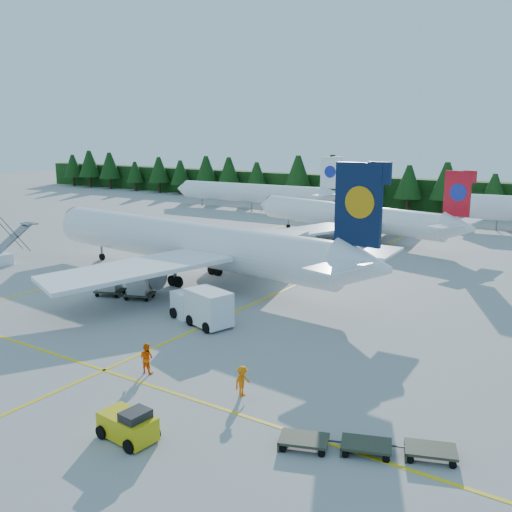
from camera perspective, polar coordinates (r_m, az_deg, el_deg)
The scene contains 14 objects.
ground at distance 46.58m, azimuth -14.40°, elevation -6.90°, with size 320.00×320.00×0.00m, color #979792.
taxi_stripe_a at distance 69.71m, azimuth -10.06°, elevation -0.32°, with size 0.25×120.00×0.01m, color yellow.
taxi_stripe_b at distance 58.12m, azimuth 4.47°, elevation -2.70°, with size 0.25×120.00×0.01m, color yellow.
taxi_stripe_cross at distance 43.07m, azimuth -20.36°, elevation -8.90°, with size 80.00×0.25×0.01m, color yellow.
treeline_hedge at distance 116.63m, azimuth 16.86°, elevation 5.87°, with size 220.00×4.00×6.00m, color black.
airliner_navy at distance 60.04m, azimuth -7.70°, elevation 1.43°, with size 43.52×35.69×12.65m.
airliner_red at distance 83.49m, azimuth 8.77°, elevation 3.98°, with size 35.36×28.78×10.42m.
airliner_far_left at distance 113.32m, azimuth -1.04°, elevation 6.39°, with size 36.64×5.04×10.65m.
service_truck at distance 45.97m, azimuth -5.54°, elevation -4.95°, with size 6.34×3.79×2.88m.
baggage_tug at distance 30.19m, azimuth -12.62°, elevation -16.14°, with size 3.10×1.85×1.59m.
dolly_train at distance 29.10m, azimuth 10.97°, elevation -17.99°, with size 8.17×4.68×0.14m.
uld_pair at distance 54.17m, azimuth -13.03°, elevation -2.69°, with size 6.20×3.37×1.92m.
crew_b at distance 37.38m, azimuth -10.89°, elevation -9.98°, with size 0.95×0.74×1.96m, color #FF5D05.
crew_c at distance 33.76m, azimuth -1.38°, elevation -12.40°, with size 0.75×0.51×1.82m, color #FE6D05.
Camera 1 is at (33.04, -29.21, 15.02)m, focal length 40.00 mm.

